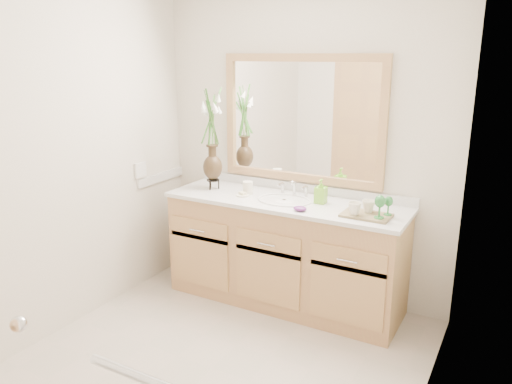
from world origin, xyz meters
The scene contains 19 objects.
floor centered at (0.00, 0.00, 0.00)m, with size 2.60×2.60×0.00m, color #BAAE9E.
wall_back centered at (0.00, 1.30, 1.20)m, with size 2.40×0.02×2.40m, color silver.
wall_left centered at (-1.20, 0.00, 1.20)m, with size 0.02×2.60×2.40m, color silver.
wall_right centered at (1.20, 0.00, 1.20)m, with size 0.02×2.60×2.40m, color silver.
vanity centered at (0.00, 1.01, 0.40)m, with size 1.80×0.55×0.80m.
counter centered at (0.00, 1.01, 0.82)m, with size 1.84×0.57×0.03m, color silver.
sink centered at (0.00, 1.00, 0.78)m, with size 0.38×0.34×0.23m.
mirror centered at (0.00, 1.28, 1.41)m, with size 1.32×0.04×0.97m.
switch_plate centered at (-1.19, 0.76, 0.98)m, with size 0.02×0.12×0.12m, color white.
flower_vase centered at (-0.65, 1.02, 1.34)m, with size 0.18×0.18×0.75m.
tumbler centered at (-0.33, 1.02, 0.88)m, with size 0.08×0.08×0.10m, color white.
soap_dish centered at (-0.33, 0.95, 0.84)m, with size 0.10×0.10×0.03m.
soap_bottle centered at (0.26, 1.07, 0.91)m, with size 0.07×0.07×0.16m, color #7CCE30.
purple_dish centered at (0.21, 0.82, 0.85)m, with size 0.10×0.08×0.03m, color #60246D.
tray centered at (0.65, 0.93, 0.84)m, with size 0.32×0.21×0.02m, color brown.
mug_left centered at (0.58, 0.88, 0.89)m, with size 0.09×0.08×0.09m, color white.
mug_right centered at (0.65, 0.98, 0.89)m, with size 0.09×0.08×0.09m, color white.
goblet_front centered at (0.74, 0.88, 0.95)m, with size 0.07×0.07×0.16m.
goblet_back centered at (0.78, 0.98, 0.93)m, with size 0.06×0.06×0.13m.
Camera 1 is at (1.55, -2.22, 1.88)m, focal length 35.00 mm.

